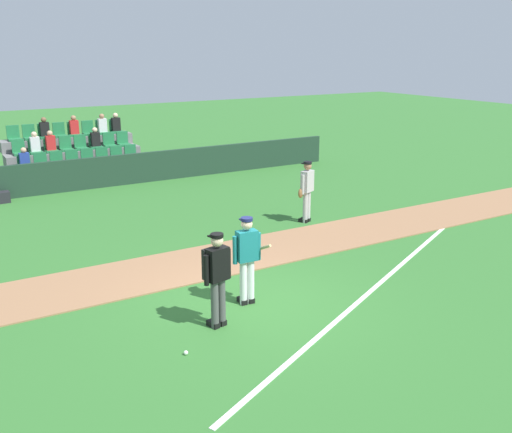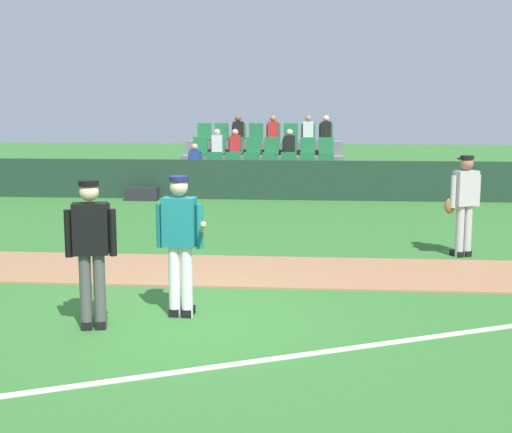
{
  "view_description": "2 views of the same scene",
  "coord_description": "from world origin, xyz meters",
  "px_view_note": "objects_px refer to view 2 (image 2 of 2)",
  "views": [
    {
      "loc": [
        -5.28,
        -9.07,
        4.87
      ],
      "look_at": [
        1.17,
        1.69,
        1.19
      ],
      "focal_mm": 40.95,
      "sensor_mm": 36.0,
      "label": 1
    },
    {
      "loc": [
        1.63,
        -8.34,
        2.61
      ],
      "look_at": [
        0.76,
        1.83,
        0.99
      ],
      "focal_mm": 49.46,
      "sensor_mm": 36.0,
      "label": 2
    }
  ],
  "objects_px": {
    "runner_grey_jersey": "(464,202)",
    "equipment_bag": "(142,194)",
    "umpire_home_plate": "(91,245)",
    "batter_teal_jersey": "(180,240)"
  },
  "relations": [
    {
      "from": "equipment_bag",
      "to": "batter_teal_jersey",
      "type": "bearing_deg",
      "value": -73.51
    },
    {
      "from": "runner_grey_jersey",
      "to": "equipment_bag",
      "type": "relative_size",
      "value": 1.96
    },
    {
      "from": "runner_grey_jersey",
      "to": "equipment_bag",
      "type": "bearing_deg",
      "value": 137.36
    },
    {
      "from": "umpire_home_plate",
      "to": "equipment_bag",
      "type": "distance_m",
      "value": 11.48
    },
    {
      "from": "umpire_home_plate",
      "to": "batter_teal_jersey",
      "type": "bearing_deg",
      "value": 30.99
    },
    {
      "from": "umpire_home_plate",
      "to": "equipment_bag",
      "type": "height_order",
      "value": "umpire_home_plate"
    },
    {
      "from": "batter_teal_jersey",
      "to": "umpire_home_plate",
      "type": "height_order",
      "value": "same"
    },
    {
      "from": "batter_teal_jersey",
      "to": "umpire_home_plate",
      "type": "distance_m",
      "value": 1.1
    },
    {
      "from": "batter_teal_jersey",
      "to": "umpire_home_plate",
      "type": "bearing_deg",
      "value": -149.01
    },
    {
      "from": "umpire_home_plate",
      "to": "runner_grey_jersey",
      "type": "distance_m",
      "value": 6.8
    }
  ]
}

